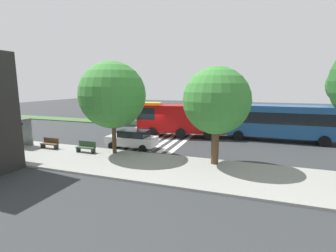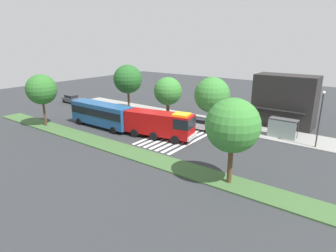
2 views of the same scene
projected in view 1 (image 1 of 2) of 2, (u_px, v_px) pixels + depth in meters
ground_plane at (153, 137)px, 25.88m from camera, size 120.00×120.00×0.00m
sidewalk at (106, 161)px, 17.64m from camera, size 60.00×5.61×0.14m
median_strip at (175, 126)px, 32.88m from camera, size 60.00×3.00×0.14m
crosswalk at (161, 138)px, 25.58m from camera, size 5.85×10.87×0.01m
fire_truck at (178, 118)px, 26.11m from camera, size 9.67×4.18×3.64m
parked_car_mid at (132, 139)px, 21.22m from camera, size 4.41×2.11×1.64m
transit_bus at (279, 120)px, 24.02m from camera, size 10.69×2.86×3.52m
bus_stop_shelter at (14, 126)px, 21.81m from camera, size 3.50×1.40×2.46m
bench_near_shelter at (50, 143)px, 20.74m from camera, size 1.60×0.50×0.90m
bench_west_of_shelter at (86, 147)px, 19.53m from camera, size 1.60×0.50×0.90m
sidewalk_tree_west at (216, 101)px, 16.12m from camera, size 4.50×4.50×6.59m
sidewalk_tree_center at (113, 95)px, 18.67m from camera, size 5.14×5.14×7.17m
median_tree_west at (109, 86)px, 35.31m from camera, size 4.68×4.68×7.63m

